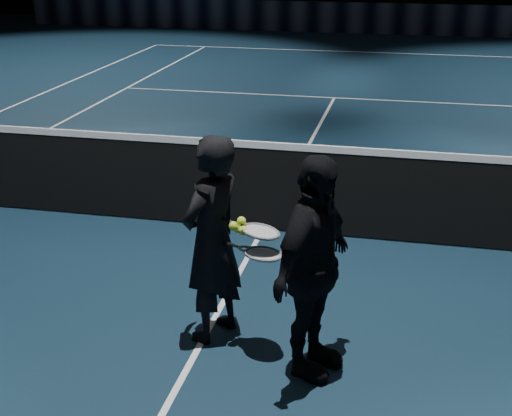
{
  "coord_description": "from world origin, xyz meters",
  "views": [
    {
      "loc": [
        1.41,
        -6.68,
        2.91
      ],
      "look_at": [
        0.42,
        -2.23,
        1.13
      ],
      "focal_mm": 50.0,
      "sensor_mm": 36.0,
      "label": 1
    }
  ],
  "objects": [
    {
      "name": "net_tape",
      "position": [
        0.0,
        0.0,
        0.92
      ],
      "size": [
        12.8,
        0.03,
        0.07
      ],
      "primitive_type": "cube",
      "color": "white",
      "rests_on": "net_mesh"
    },
    {
      "name": "player_a",
      "position": [
        0.06,
        -2.09,
        0.79
      ],
      "size": [
        0.58,
        0.68,
        1.59
      ],
      "primitive_type": "imported",
      "rotation": [
        0.0,
        0.0,
        -1.97
      ],
      "color": "black",
      "rests_on": "floor"
    },
    {
      "name": "racket_upper",
      "position": [
        0.45,
        -2.2,
        0.94
      ],
      "size": [
        0.71,
        0.41,
        0.1
      ],
      "primitive_type": null,
      "rotation": [
        0.0,
        0.1,
        -0.3
      ],
      "color": "black",
      "rests_on": "player_b"
    },
    {
      "name": "player_b",
      "position": [
        0.85,
        -2.4,
        0.79
      ],
      "size": [
        0.68,
        1.01,
        1.59
      ],
      "primitive_type": "imported",
      "rotation": [
        0.0,
        0.0,
        1.23
      ],
      "color": "black",
      "rests_on": "floor"
    },
    {
      "name": "tennis_balls",
      "position": [
        0.3,
        -2.18,
        0.95
      ],
      "size": [
        0.12,
        0.1,
        0.12
      ],
      "primitive_type": null,
      "color": "#B8D72D",
      "rests_on": "racket_upper"
    },
    {
      "name": "court_lines",
      "position": [
        0.0,
        0.0,
        0.0
      ],
      "size": [
        10.98,
        23.78,
        0.01
      ],
      "primitive_type": null,
      "color": "white",
      "rests_on": "floor"
    },
    {
      "name": "sponsor_backdrop",
      "position": [
        0.0,
        15.5,
        0.45
      ],
      "size": [
        22.0,
        0.15,
        0.9
      ],
      "primitive_type": "cube",
      "color": "black",
      "rests_on": "floor"
    },
    {
      "name": "racket_lower",
      "position": [
        0.48,
        -2.26,
        0.8
      ],
      "size": [
        0.71,
        0.45,
        0.03
      ],
      "primitive_type": null,
      "rotation": [
        0.0,
        0.0,
        -0.37
      ],
      "color": "black",
      "rests_on": "player_a"
    },
    {
      "name": "net_mesh",
      "position": [
        0.0,
        0.0,
        0.45
      ],
      "size": [
        12.8,
        0.02,
        0.86
      ],
      "primitive_type": "cube",
      "color": "black",
      "rests_on": "floor"
    },
    {
      "name": "floor",
      "position": [
        0.0,
        0.0,
        0.0
      ],
      "size": [
        36.0,
        36.0,
        0.0
      ],
      "primitive_type": "plane",
      "color": "#0D2531",
      "rests_on": "ground"
    }
  ]
}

